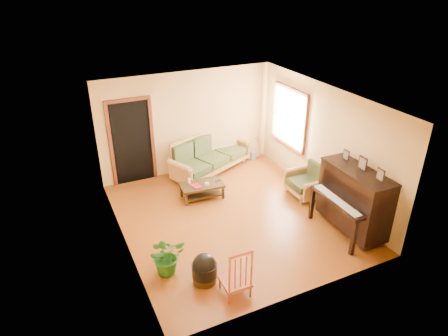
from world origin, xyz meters
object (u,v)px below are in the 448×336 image
piano (354,201)px  potted_plant (167,256)px  sofa (211,155)px  red_chair (235,270)px  coffee_table (202,191)px  ceramic_crock (253,155)px  armchair (306,180)px  footstool (204,272)px

piano → potted_plant: (-3.75, 0.36, -0.32)m
sofa → red_chair: bearing=-132.0°
coffee_table → ceramic_crock: (2.08, 1.33, -0.06)m
sofa → potted_plant: (-2.22, -3.21, -0.13)m
sofa → coffee_table: sofa is taller
armchair → piano: (0.04, -1.51, 0.26)m
armchair → piano: bearing=-86.5°
sofa → piano: size_ratio=1.47×
piano → ceramic_crock: 3.82m
coffee_table → potted_plant: (-1.51, -2.08, 0.18)m
sofa → footstool: 4.09m
ceramic_crock → red_chair: bearing=-122.2°
armchair → red_chair: red_chair is taller
coffee_table → piano: bearing=-47.4°
sofa → red_chair: (-1.38, -4.16, -0.01)m
coffee_table → potted_plant: 2.58m
coffee_table → potted_plant: size_ratio=1.38×
armchair → ceramic_crock: (-0.12, 2.27, -0.30)m
armchair → ceramic_crock: 2.29m
red_chair → potted_plant: red_chair is taller
sofa → coffee_table: 1.37m
red_chair → armchair: bearing=37.3°
ceramic_crock → potted_plant: 4.96m
sofa → coffee_table: size_ratio=2.31×
red_chair → coffee_table: bearing=78.8°
armchair → piano: piano is taller
armchair → ceramic_crock: size_ratio=3.50×
potted_plant → sofa: bearing=55.3°
coffee_table → piano: size_ratio=0.64×
piano → footstool: bearing=-176.0°
footstool → potted_plant: potted_plant is taller
coffee_table → piano: piano is taller
armchair → footstool: (-3.22, -1.64, -0.22)m
ceramic_crock → footstool: bearing=-128.5°
red_chair → sofa: bearing=72.8°
coffee_table → footstool: footstool is taller
piano → sofa: bearing=114.9°
coffee_table → ceramic_crock: 2.47m
sofa → piano: 3.89m
potted_plant → footstool: bearing=-45.1°
ceramic_crock → coffee_table: bearing=-147.3°
piano → ceramic_crock: piano is taller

